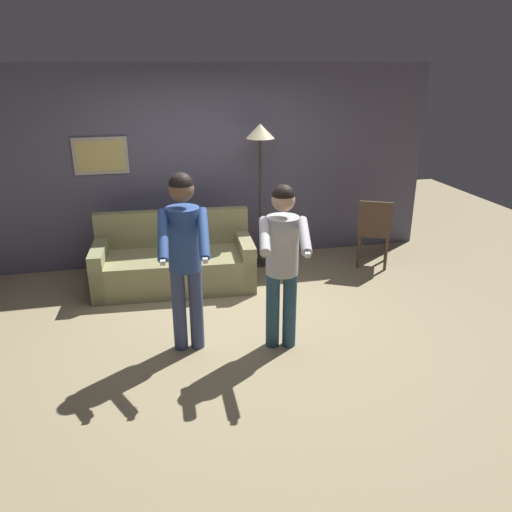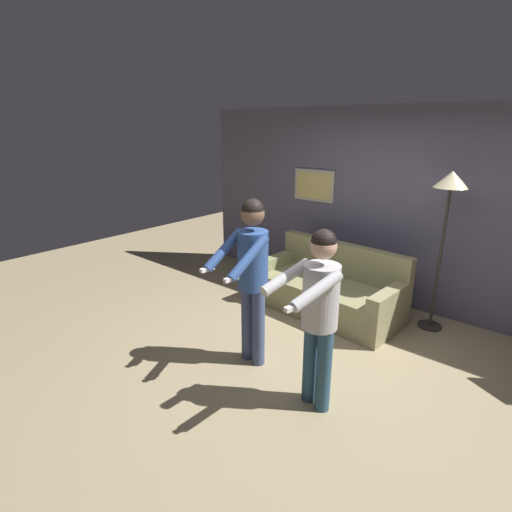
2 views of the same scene
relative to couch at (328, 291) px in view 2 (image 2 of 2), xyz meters
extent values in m
plane|color=#9C8B67|center=(0.48, -1.23, -0.28)|extent=(12.00, 12.00, 0.00)
cube|color=#57546B|center=(0.48, 0.83, 1.02)|extent=(6.40, 0.06, 2.60)
cube|color=#B7B2A8|center=(-0.78, 0.79, 1.22)|extent=(0.67, 0.02, 0.46)
cube|color=#D4C06F|center=(-0.78, 0.78, 1.22)|extent=(0.59, 0.01, 0.38)
cube|color=#8D895D|center=(0.00, -0.04, -0.07)|extent=(1.95, 0.98, 0.42)
cube|color=#8D895D|center=(0.02, 0.31, 0.37)|extent=(1.91, 0.27, 0.45)
cube|color=#8B9061|center=(-0.87, 0.02, 0.01)|extent=(0.22, 0.86, 0.58)
cube|color=#938D62|center=(0.86, -0.10, 0.01)|extent=(0.22, 0.86, 0.58)
cylinder|color=#332D28|center=(1.19, 0.43, -0.27)|extent=(0.28, 0.28, 0.02)
cylinder|color=#332D28|center=(1.19, 0.43, 0.58)|extent=(0.04, 0.04, 1.68)
cone|color=#F9EAB7|center=(1.19, 0.43, 1.51)|extent=(0.37, 0.37, 0.18)
cylinder|color=#414C76|center=(-0.07, -1.51, 0.13)|extent=(0.13, 0.13, 0.82)
cylinder|color=#414C76|center=(0.09, -1.53, 0.13)|extent=(0.13, 0.13, 0.82)
cylinder|color=#2D4C8C|center=(0.01, -1.52, 0.83)|extent=(0.30, 0.30, 0.58)
sphere|color=brown|center=(0.01, -1.52, 1.29)|extent=(0.23, 0.23, 0.23)
sphere|color=black|center=(0.01, -1.52, 1.33)|extent=(0.21, 0.21, 0.21)
cylinder|color=#2D4C8C|center=(-0.18, -1.71, 0.95)|extent=(0.14, 0.48, 0.36)
cube|color=white|center=(-0.20, -1.92, 0.80)|extent=(0.05, 0.15, 0.04)
cylinder|color=#2D4C8C|center=(0.16, -1.74, 0.95)|extent=(0.14, 0.48, 0.36)
cube|color=white|center=(0.14, -1.95, 0.80)|extent=(0.05, 0.15, 0.04)
cylinder|color=#2B4D64|center=(0.80, -1.67, 0.10)|extent=(0.13, 0.13, 0.76)
cylinder|color=#2B4D64|center=(0.96, -1.70, 0.10)|extent=(0.13, 0.13, 0.76)
cylinder|color=#B2B2B7|center=(0.88, -1.68, 0.76)|extent=(0.30, 0.30, 0.54)
sphere|color=tan|center=(0.88, -1.68, 1.18)|extent=(0.21, 0.21, 0.21)
sphere|color=black|center=(0.88, -1.68, 1.22)|extent=(0.20, 0.20, 0.20)
cylinder|color=#B2B2B7|center=(0.66, -1.87, 0.93)|extent=(0.19, 0.49, 0.23)
cylinder|color=#B2B2B7|center=(1.00, -1.94, 0.93)|extent=(0.19, 0.49, 0.23)
cube|color=white|center=(0.95, -2.17, 0.86)|extent=(0.07, 0.16, 0.04)
camera|label=1|loc=(-0.33, -5.76, 2.29)|focal=35.00mm
camera|label=2|loc=(2.39, -4.28, 2.08)|focal=28.00mm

